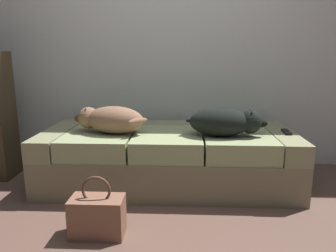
% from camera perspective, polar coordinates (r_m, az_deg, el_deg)
% --- Properties ---
extents(back_wall, '(6.40, 0.10, 2.80)m').
position_cam_1_polar(back_wall, '(3.22, 0.56, 18.28)').
color(back_wall, silver).
rests_on(back_wall, ground).
extents(couch, '(2.05, 0.87, 0.46)m').
position_cam_1_polar(couch, '(2.74, 0.05, -5.52)').
color(couch, '#7D7457').
rests_on(couch, ground).
extents(dog_tan, '(0.63, 0.36, 0.22)m').
position_cam_1_polar(dog_tan, '(2.62, -10.12, 1.14)').
color(dog_tan, '#886248').
rests_on(dog_tan, couch).
extents(dog_dark, '(0.64, 0.30, 0.22)m').
position_cam_1_polar(dog_dark, '(2.52, 10.06, 0.71)').
color(dog_dark, black).
rests_on(dog_dark, couch).
extents(tv_remote, '(0.05, 0.15, 0.02)m').
position_cam_1_polar(tv_remote, '(2.75, 20.09, -0.97)').
color(tv_remote, black).
rests_on(tv_remote, couch).
extents(handbag, '(0.32, 0.18, 0.38)m').
position_cam_1_polar(handbag, '(2.07, -12.29, -15.14)').
color(handbag, brown).
rests_on(handbag, ground).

